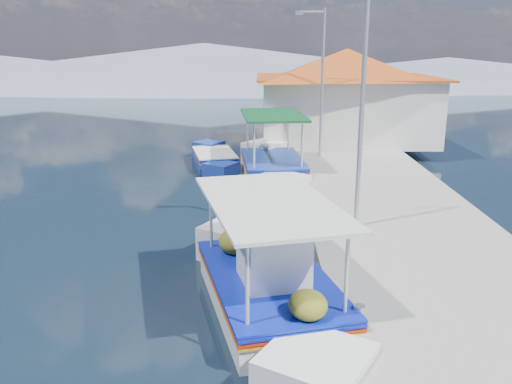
{
  "coord_description": "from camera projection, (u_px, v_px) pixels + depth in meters",
  "views": [
    {
      "loc": [
        2.12,
        -11.24,
        5.13
      ],
      "look_at": [
        1.97,
        2.41,
        1.3
      ],
      "focal_mm": 37.22,
      "sensor_mm": 36.0,
      "label": 1
    }
  ],
  "objects": [
    {
      "name": "ground",
      "position": [
        170.0,
        274.0,
        12.23
      ],
      "size": [
        160.0,
        160.0,
        0.0
      ],
      "primitive_type": "plane",
      "color": "black",
      "rests_on": "ground"
    },
    {
      "name": "quay",
      "position": [
        374.0,
        194.0,
        17.88
      ],
      "size": [
        5.0,
        44.0,
        0.5
      ],
      "primitive_type": "cube",
      "color": "gray",
      "rests_on": "ground"
    },
    {
      "name": "bollards",
      "position": [
        314.0,
        188.0,
        17.07
      ],
      "size": [
        0.2,
        17.2,
        0.3
      ],
      "color": "#A5A8AD",
      "rests_on": "quay"
    },
    {
      "name": "main_caique",
      "position": [
        270.0,
        284.0,
        10.61
      ],
      "size": [
        3.46,
        7.37,
        2.51
      ],
      "rotation": [
        0.0,
        0.0,
        -0.26
      ],
      "color": "silver",
      "rests_on": "ground"
    },
    {
      "name": "caique_green_canopy",
      "position": [
        273.0,
        167.0,
        20.99
      ],
      "size": [
        2.68,
        7.45,
        2.8
      ],
      "rotation": [
        0.0,
        0.0,
        -0.1
      ],
      "color": "silver",
      "rests_on": "ground"
    },
    {
      "name": "caique_blue_hull",
      "position": [
        215.0,
        160.0,
        22.92
      ],
      "size": [
        2.38,
        5.32,
        0.97
      ],
      "rotation": [
        0.0,
        0.0,
        -0.22
      ],
      "color": "#1A379E",
      "rests_on": "ground"
    },
    {
      "name": "harbor_building",
      "position": [
        345.0,
        94.0,
        25.86
      ],
      "size": [
        10.49,
        10.49,
        4.4
      ],
      "color": "silver",
      "rests_on": "quay"
    },
    {
      "name": "lamp_post_near",
      "position": [
        359.0,
        97.0,
        13.07
      ],
      "size": [
        1.21,
        0.14,
        6.0
      ],
      "color": "#A5A8AD",
      "rests_on": "quay"
    },
    {
      "name": "lamp_post_far",
      "position": [
        320.0,
        76.0,
        21.73
      ],
      "size": [
        1.21,
        0.14,
        6.0
      ],
      "color": "#A5A8AD",
      "rests_on": "quay"
    },
    {
      "name": "mountain_ridge",
      "position": [
        298.0,
        69.0,
        65.52
      ],
      "size": [
        171.4,
        96.0,
        5.5
      ],
      "color": "gray",
      "rests_on": "ground"
    }
  ]
}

